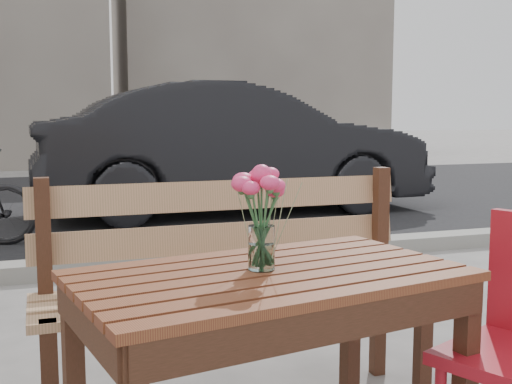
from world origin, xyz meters
The scene contains 6 objects.
street centered at (0.00, 5.06, 0.03)m, with size 30.00×8.12×0.12m.
backdrop_buildings centered at (0.17, 14.40, 3.60)m, with size 15.50×4.00×8.00m.
main_table centered at (0.07, 0.02, 0.59)m, with size 1.24×0.85×0.70m.
main_bench centered at (0.14, 0.64, 0.58)m, with size 1.54×0.46×0.96m.
main_vase centered at (0.05, 0.05, 0.90)m, with size 0.17×0.17×0.31m.
parked_car centered at (1.64, 5.59, 0.76)m, with size 1.61×4.61×1.52m, color black.
Camera 1 is at (-0.57, -1.72, 1.16)m, focal length 45.00 mm.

